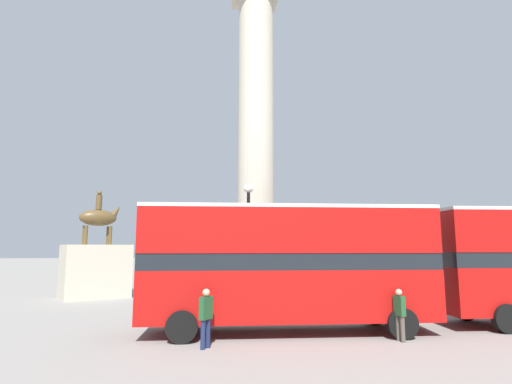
{
  "coord_description": "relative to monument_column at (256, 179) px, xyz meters",
  "views": [
    {
      "loc": [
        -2.86,
        -20.54,
        2.94
      ],
      "look_at": [
        0.0,
        0.0,
        5.83
      ],
      "focal_mm": 28.0,
      "sensor_mm": 36.0,
      "label": 1
    }
  ],
  "objects": [
    {
      "name": "ground_plane",
      "position": [
        0.0,
        0.0,
        -6.53
      ],
      "size": [
        200.0,
        200.0,
        0.0
      ],
      "primitive_type": "plane",
      "color": "gray"
    },
    {
      "name": "monument_column",
      "position": [
        0.0,
        0.0,
        0.0
      ],
      "size": [
        4.97,
        4.97,
        18.86
      ],
      "color": "#BCB29E",
      "rests_on": "ground_plane"
    },
    {
      "name": "bus_a",
      "position": [
        0.23,
        -6.49,
        -4.11
      ],
      "size": [
        10.23,
        3.25,
        4.39
      ],
      "rotation": [
        0.0,
        0.0,
        -0.06
      ],
      "color": "#A80F0C",
      "rests_on": "ground_plane"
    },
    {
      "name": "equestrian_statue",
      "position": [
        -9.02,
        4.76,
        -4.72
      ],
      "size": [
        4.45,
        3.98,
        6.4
      ],
      "rotation": [
        0.0,
        0.0,
        0.46
      ],
      "color": "#BCB29E",
      "rests_on": "ground_plane"
    },
    {
      "name": "street_lamp",
      "position": [
        -0.83,
        -3.64,
        -3.41
      ],
      "size": [
        0.41,
        0.41,
        5.68
      ],
      "color": "black",
      "rests_on": "ground_plane"
    },
    {
      "name": "pedestrian_near_lamp",
      "position": [
        -2.65,
        -8.25,
        -5.57
      ],
      "size": [
        0.42,
        0.46,
        1.72
      ],
      "rotation": [
        0.0,
        0.0,
        0.89
      ],
      "color": "#192347",
      "rests_on": "ground_plane"
    },
    {
      "name": "pedestrian_by_plinth",
      "position": [
        3.48,
        -8.2,
        -5.64
      ],
      "size": [
        0.23,
        0.45,
        1.62
      ],
      "rotation": [
        0.0,
        0.0,
        4.86
      ],
      "color": "#4C473D",
      "rests_on": "ground_plane"
    }
  ]
}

